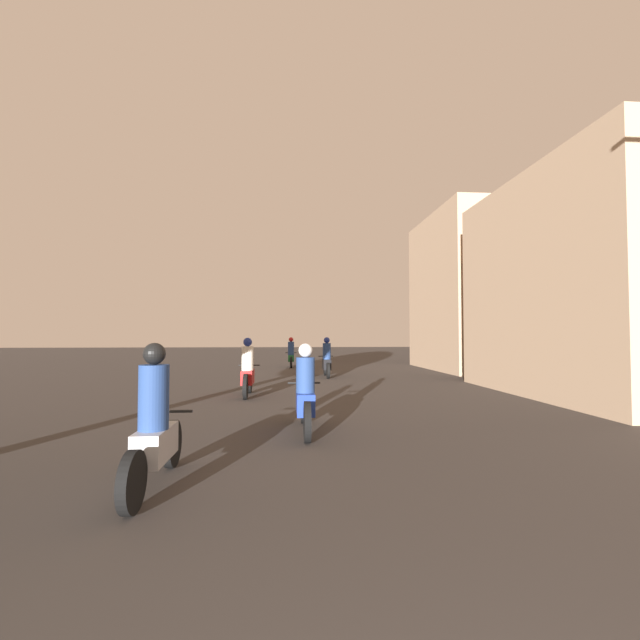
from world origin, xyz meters
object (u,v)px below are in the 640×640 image
at_px(motorcycle_red, 248,373).
at_px(building_right_near, 600,286).
at_px(motorcycle_black, 327,361).
at_px(building_right_far, 471,292).
at_px(motorcycle_green, 291,355).
at_px(motorcycle_silver, 155,429).
at_px(motorcycle_blue, 305,396).

distance_m(motorcycle_red, building_right_near, 10.09).
height_order(motorcycle_black, building_right_far, building_right_far).
bearing_deg(motorcycle_black, motorcycle_green, 110.47).
height_order(motorcycle_silver, building_right_far, building_right_far).
distance_m(motorcycle_blue, motorcycle_red, 4.67).
height_order(motorcycle_red, building_right_near, building_right_near).
bearing_deg(motorcycle_black, motorcycle_red, -111.13).
bearing_deg(motorcycle_blue, motorcycle_green, 84.73).
xyz_separation_m(motorcycle_silver, motorcycle_green, (1.69, 17.56, -0.00)).
bearing_deg(motorcycle_blue, building_right_near, 18.60).
height_order(motorcycle_silver, building_right_near, building_right_near).
bearing_deg(motorcycle_red, building_right_far, 37.55).
height_order(motorcycle_red, building_right_far, building_right_far).
relative_size(motorcycle_red, motorcycle_green, 1.04).
bearing_deg(building_right_far, motorcycle_black, -156.63).
distance_m(motorcycle_red, building_right_far, 13.53).
bearing_deg(building_right_near, motorcycle_red, 175.94).
bearing_deg(motorcycle_silver, building_right_far, 65.53).
xyz_separation_m(motorcycle_black, motorcycle_green, (-1.37, 5.36, -0.00)).
height_order(motorcycle_blue, motorcycle_red, motorcycle_red).
bearing_deg(building_right_near, motorcycle_black, 140.44).
xyz_separation_m(motorcycle_silver, motorcycle_black, (3.06, 12.20, -0.00)).
distance_m(motorcycle_silver, motorcycle_black, 12.58).
height_order(motorcycle_black, building_right_near, building_right_near).
relative_size(motorcycle_silver, motorcycle_black, 1.06).
bearing_deg(building_right_far, motorcycle_silver, -124.29).
distance_m(motorcycle_blue, building_right_near, 9.51).
bearing_deg(motorcycle_green, motorcycle_blue, -81.30).
xyz_separation_m(motorcycle_green, building_right_near, (8.47, -11.23, 2.42)).
xyz_separation_m(motorcycle_red, motorcycle_black, (2.67, 5.17, -0.00)).
height_order(motorcycle_silver, motorcycle_green, motorcycle_silver).
height_order(motorcycle_green, building_right_near, building_right_near).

